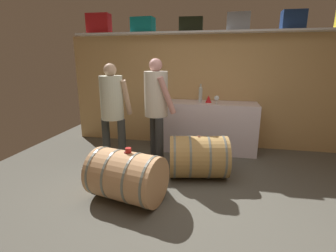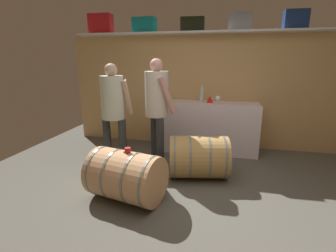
% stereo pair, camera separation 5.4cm
% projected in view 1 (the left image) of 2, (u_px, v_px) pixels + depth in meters
% --- Properties ---
extents(ground_plane, '(6.73, 7.96, 0.02)m').
position_uv_depth(ground_plane, '(204.00, 188.00, 3.34)').
color(ground_plane, '#55544B').
extents(back_wall_panel, '(5.53, 0.10, 2.07)m').
position_uv_depth(back_wall_panel, '(212.00, 92.00, 4.76)').
color(back_wall_panel, tan).
rests_on(back_wall_panel, ground).
extents(high_shelf_board, '(5.09, 0.40, 0.03)m').
position_uv_depth(high_shelf_board, '(214.00, 32.00, 4.34)').
color(high_shelf_board, silver).
rests_on(high_shelf_board, back_wall_panel).
extents(toolcase_red, '(0.44, 0.23, 0.35)m').
position_uv_depth(toolcase_red, '(99.00, 24.00, 4.71)').
color(toolcase_red, red).
rests_on(toolcase_red, high_shelf_board).
extents(toolcase_teal, '(0.42, 0.28, 0.26)m').
position_uv_depth(toolcase_teal, '(143.00, 25.00, 4.55)').
color(toolcase_teal, '#108288').
rests_on(toolcase_teal, high_shelf_board).
extents(toolcase_black, '(0.41, 0.24, 0.24)m').
position_uv_depth(toolcase_black, '(191.00, 25.00, 4.39)').
color(toolcase_black, black).
rests_on(toolcase_black, high_shelf_board).
extents(toolcase_grey, '(0.39, 0.26, 0.29)m').
position_uv_depth(toolcase_grey, '(239.00, 22.00, 4.23)').
color(toolcase_grey, gray).
rests_on(toolcase_grey, high_shelf_board).
extents(toolcase_navy, '(0.37, 0.23, 0.30)m').
position_uv_depth(toolcase_navy, '(293.00, 20.00, 4.06)').
color(toolcase_navy, navy).
rests_on(toolcase_navy, high_shelf_board).
extents(work_cabinet, '(1.67, 0.58, 0.89)m').
position_uv_depth(work_cabinet, '(209.00, 127.00, 4.58)').
color(work_cabinet, white).
rests_on(work_cabinet, ground).
extents(wine_bottle_clear, '(0.07, 0.07, 0.33)m').
position_uv_depth(wine_bottle_clear, '(201.00, 94.00, 4.47)').
color(wine_bottle_clear, '#B9C3BC').
rests_on(wine_bottle_clear, work_cabinet).
extents(wine_glass, '(0.09, 0.09, 0.15)m').
position_uv_depth(wine_glass, '(217.00, 98.00, 4.27)').
color(wine_glass, white).
rests_on(wine_glass, work_cabinet).
extents(red_funnel, '(0.11, 0.11, 0.13)m').
position_uv_depth(red_funnel, '(209.00, 99.00, 4.45)').
color(red_funnel, red).
rests_on(red_funnel, work_cabinet).
extents(wine_barrel_near, '(0.96, 0.77, 0.61)m').
position_uv_depth(wine_barrel_near, '(127.00, 176.00, 2.97)').
color(wine_barrel_near, tan).
rests_on(wine_barrel_near, ground).
extents(wine_barrel_far, '(0.91, 0.74, 0.61)m').
position_uv_depth(wine_barrel_far, '(198.00, 157.00, 3.56)').
color(wine_barrel_far, tan).
rests_on(wine_barrel_far, ground).
extents(tasting_cup, '(0.07, 0.07, 0.05)m').
position_uv_depth(tasting_cup, '(128.00, 150.00, 2.88)').
color(tasting_cup, red).
rests_on(tasting_cup, wine_barrel_near).
extents(winemaker_pouring, '(0.49, 0.40, 1.58)m').
position_uv_depth(winemaker_pouring, '(112.00, 106.00, 3.73)').
color(winemaker_pouring, '#2E3231').
rests_on(winemaker_pouring, ground).
extents(visitor_tasting, '(0.51, 0.55, 1.65)m').
position_uv_depth(visitor_tasting, '(157.00, 102.00, 3.77)').
color(visitor_tasting, '#303435').
rests_on(visitor_tasting, ground).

